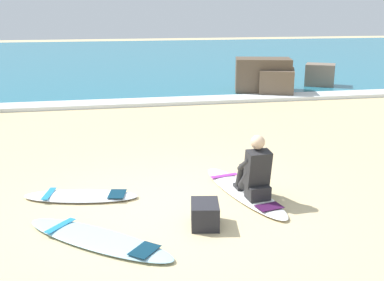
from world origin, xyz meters
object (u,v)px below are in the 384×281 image
object	(u,v)px
beach_bag	(205,214)
surfboard_main	(243,191)
surfboard_spare_far	(98,239)
surfboard_spare_near	(81,196)
surfer_seated	(255,173)

from	to	relation	value
beach_bag	surfboard_main	bearing A→B (deg)	49.28
surfboard_spare_far	beach_bag	distance (m)	1.41
surfboard_spare_near	beach_bag	xyz separation A→B (m)	(1.63, -1.27, 0.12)
surfboard_spare_near	beach_bag	distance (m)	2.07
surfboard_main	surfer_seated	bearing A→B (deg)	-74.98
surfer_seated	surfboard_spare_near	world-z (taller)	surfer_seated
surfboard_spare_far	beach_bag	xyz separation A→B (m)	(1.39, 0.18, 0.12)
surfboard_spare_far	surfboard_spare_near	bearing A→B (deg)	99.36
beach_bag	surfboard_spare_near	bearing A→B (deg)	142.14
surfboard_spare_near	surfer_seated	bearing A→B (deg)	-12.96
surfer_seated	beach_bag	world-z (taller)	surfer_seated
surfer_seated	surfboard_spare_far	bearing A→B (deg)	-159.55
beach_bag	surfboard_spare_far	bearing A→B (deg)	-172.72
surfboard_spare_near	surfboard_spare_far	xyz separation A→B (m)	(0.24, -1.45, -0.00)
surfboard_main	surfboard_spare_far	distance (m)	2.51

